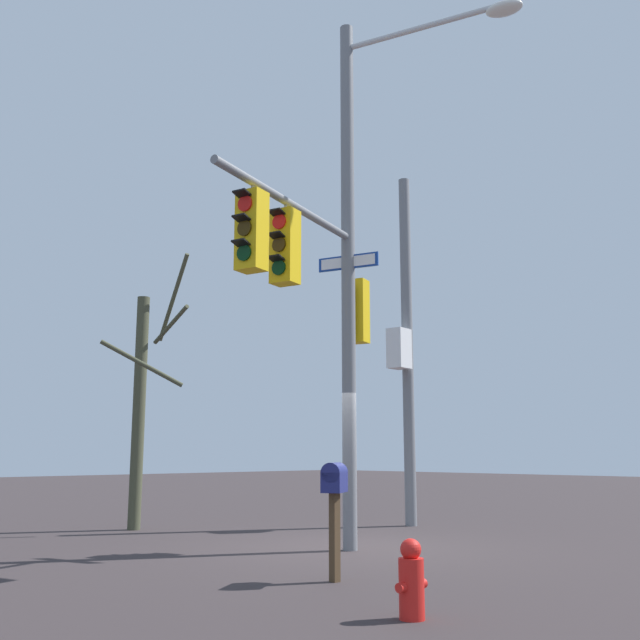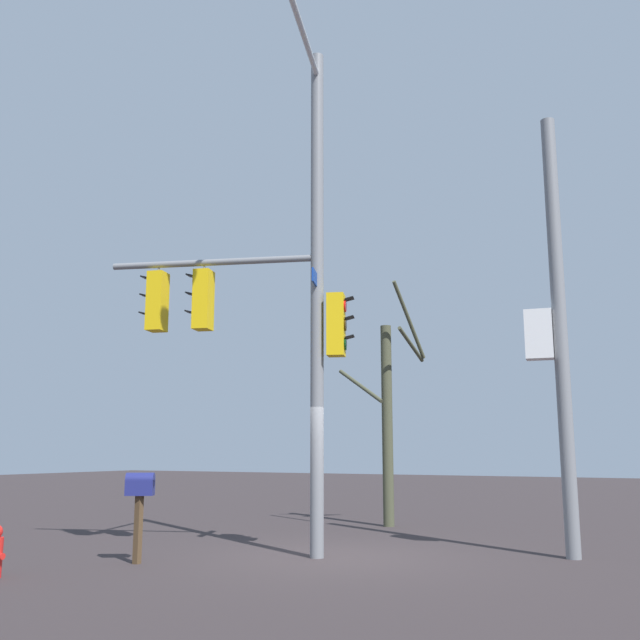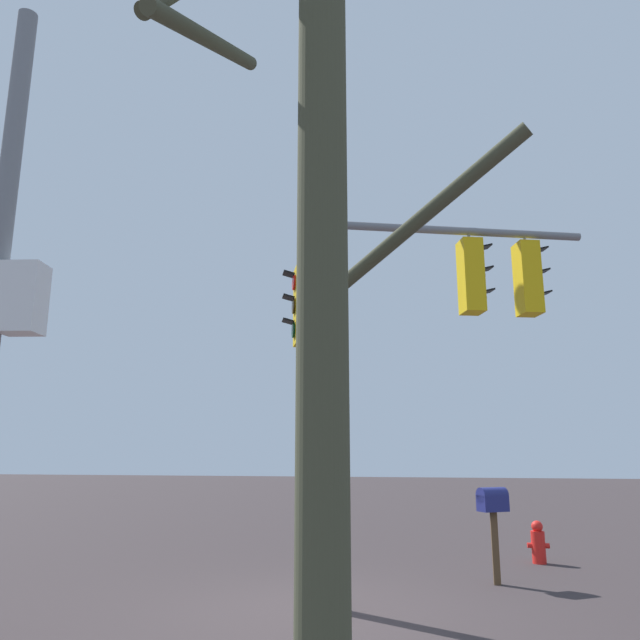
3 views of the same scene
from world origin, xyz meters
name	(u,v)px [view 3 (image 3 of 3)]	position (x,y,z in m)	size (l,w,h in m)	color
ground_plane	(310,613)	(0.00, 0.00, 0.00)	(80.00, 80.00, 0.00)	#342B2C
main_signal_pole_assembly	(374,255)	(0.83, 0.59, 4.78)	(4.84, 3.57, 9.11)	slate
secondary_pole_assembly	(2,292)	(-3.53, -1.59, 3.84)	(0.74, 0.44, 7.74)	slate
fire_hydrant	(538,543)	(3.38, 4.01, 0.34)	(0.38, 0.24, 0.73)	red
mailbox	(493,507)	(2.45, 2.08, 1.11)	(0.50, 0.43, 1.41)	#4C3823
bare_tree_behind_pole	(316,316)	(0.98, -4.97, 2.61)	(1.97, 1.79, 5.73)	#444632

